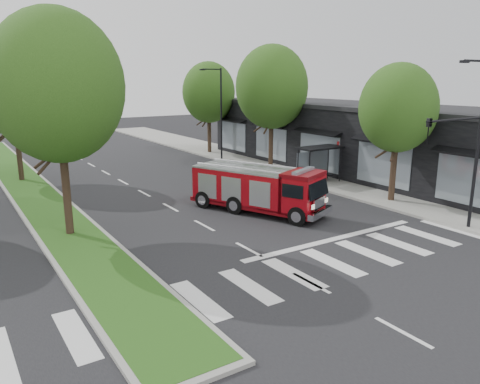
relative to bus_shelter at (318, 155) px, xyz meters
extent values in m
plane|color=black|center=(-11.20, -8.15, -2.04)|extent=(140.00, 140.00, 0.00)
cube|color=gray|center=(1.30, 1.85, -1.96)|extent=(5.00, 80.00, 0.15)
cube|color=gray|center=(-17.20, 9.85, -1.97)|extent=(3.00, 50.00, 0.14)
cube|color=#204814|center=(-17.20, 9.85, -1.89)|extent=(2.60, 49.50, 0.02)
cube|color=black|center=(5.80, 1.85, 0.46)|extent=(8.00, 30.00, 5.00)
cylinder|color=black|center=(-1.40, -0.75, -0.79)|extent=(0.08, 0.08, 2.50)
cylinder|color=black|center=(1.40, -0.75, -0.79)|extent=(0.08, 0.08, 2.50)
cylinder|color=black|center=(-1.40, 0.45, -0.79)|extent=(0.08, 0.08, 2.50)
cylinder|color=black|center=(1.40, 0.45, -0.79)|extent=(0.08, 0.08, 2.50)
cube|color=black|center=(0.00, -0.15, 0.51)|extent=(3.20, 1.60, 0.12)
cube|color=#8C99A5|center=(0.00, 0.55, -0.74)|extent=(2.80, 0.04, 1.80)
cube|color=black|center=(0.00, -0.15, -1.49)|extent=(2.40, 0.40, 0.08)
cylinder|color=black|center=(0.30, -6.15, -0.17)|extent=(0.36, 0.36, 3.74)
ellipsoid|color=#1B3B10|center=(0.30, -6.15, 3.49)|extent=(4.40, 4.40, 5.06)
cylinder|color=black|center=(0.30, 5.85, 0.16)|extent=(0.36, 0.36, 4.40)
ellipsoid|color=#1B3B10|center=(0.30, 5.85, 4.46)|extent=(5.60, 5.60, 6.44)
cylinder|color=black|center=(0.30, 15.85, -0.06)|extent=(0.36, 0.36, 3.96)
ellipsoid|color=#1B3B10|center=(0.30, 15.85, 3.81)|extent=(5.00, 5.00, 5.75)
cylinder|color=black|center=(-17.20, -2.15, 0.27)|extent=(0.36, 0.36, 4.62)
ellipsoid|color=#1B3B10|center=(-17.20, -2.15, 4.79)|extent=(5.80, 5.80, 6.67)
cylinder|color=black|center=(-17.20, 11.85, 0.16)|extent=(0.36, 0.36, 4.40)
ellipsoid|color=#1B3B10|center=(-17.20, 11.85, 4.46)|extent=(5.60, 5.60, 6.44)
cylinder|color=black|center=(-0.70, -11.65, 1.96)|extent=(0.16, 0.16, 8.00)
cylinder|color=black|center=(-1.60, -11.65, 5.86)|extent=(1.80, 0.10, 0.10)
cube|color=black|center=(-2.50, -11.65, 5.81)|extent=(0.45, 0.20, 0.12)
cylinder|color=black|center=(-2.70, -11.65, 3.36)|extent=(4.00, 0.10, 0.10)
imported|color=black|center=(-4.50, -11.65, 2.96)|extent=(0.18, 0.22, 1.10)
cylinder|color=black|center=(-0.70, 11.85, 1.96)|extent=(0.16, 0.16, 8.00)
cylinder|color=black|center=(-1.60, 11.85, 5.86)|extent=(1.80, 0.10, 0.10)
cube|color=black|center=(-2.50, 11.85, 5.81)|extent=(0.45, 0.20, 0.12)
cube|color=#5C050A|center=(-7.56, -3.47, -1.59)|extent=(5.05, 7.80, 0.22)
cube|color=maroon|center=(-7.85, -2.81, -0.65)|extent=(4.33, 6.15, 1.79)
cube|color=maroon|center=(-6.46, -6.02, -0.65)|extent=(2.70, 2.37, 1.88)
cube|color=#B2B2B7|center=(-7.85, -2.81, 0.29)|extent=(4.33, 6.15, 0.11)
cylinder|color=#B2B2B7|center=(-8.59, -3.13, 0.47)|extent=(2.22, 4.97, 0.09)
cylinder|color=#B2B2B7|center=(-7.11, -2.49, 0.47)|extent=(2.22, 4.97, 0.09)
cube|color=silver|center=(-6.05, -6.97, -1.50)|extent=(2.26, 1.21, 0.31)
cube|color=#8C99A5|center=(-6.46, -6.02, 0.56)|extent=(1.93, 1.07, 0.16)
cylinder|color=black|center=(-7.30, -6.68, -1.55)|extent=(0.68, 1.03, 0.99)
cylinder|color=black|center=(-5.41, -5.86, -1.55)|extent=(0.68, 1.03, 0.99)
cylinder|color=black|center=(-8.79, -3.22, -1.55)|extent=(0.68, 1.03, 0.99)
cylinder|color=black|center=(-6.90, -2.40, -1.55)|extent=(0.68, 1.03, 0.99)
cylinder|color=black|center=(-9.65, -1.25, -1.55)|extent=(0.68, 1.03, 0.99)
cylinder|color=black|center=(-7.75, -0.43, -1.55)|extent=(0.68, 1.03, 0.99)
camera|label=1|loc=(-21.77, -23.82, 5.13)|focal=35.00mm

